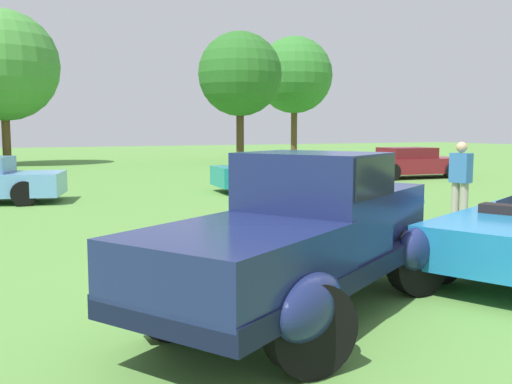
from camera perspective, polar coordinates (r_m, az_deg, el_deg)
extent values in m
plane|color=#568C3D|center=(6.84, 7.64, -10.24)|extent=(120.00, 120.00, 0.00)
cube|color=black|center=(5.96, 5.02, -7.11)|extent=(4.58, 3.46, 0.20)
cube|color=navy|center=(7.07, 10.22, -1.93)|extent=(1.97, 1.76, 0.60)
ellipsoid|color=silver|center=(7.85, 12.67, -1.32)|extent=(0.40, 0.53, 0.68)
cube|color=navy|center=(5.95, 5.63, -1.06)|extent=(1.61, 1.72, 1.04)
cube|color=black|center=(5.92, 5.66, 1.82)|extent=(1.54, 1.70, 0.40)
cube|color=navy|center=(4.85, -2.12, -6.56)|extent=(2.38, 2.18, 0.48)
ellipsoid|color=navy|center=(7.50, 5.30, -4.33)|extent=(0.98, 0.77, 0.52)
ellipsoid|color=navy|center=(6.95, 15.89, -5.39)|extent=(0.98, 0.77, 0.52)
ellipsoid|color=navy|center=(5.36, -8.45, -8.67)|extent=(0.98, 0.77, 0.52)
ellipsoid|color=navy|center=(4.56, 5.43, -11.33)|extent=(0.98, 0.77, 0.52)
sphere|color=silver|center=(8.05, 9.88, -0.50)|extent=(0.18, 0.18, 0.18)
sphere|color=silver|center=(7.74, 15.86, -0.92)|extent=(0.18, 0.18, 0.18)
cylinder|color=black|center=(7.54, 5.29, -5.67)|extent=(0.76, 0.24, 0.76)
cylinder|color=black|center=(6.99, 15.84, -6.84)|extent=(0.76, 0.24, 0.76)
cylinder|color=black|center=(5.41, -8.42, -10.51)|extent=(0.76, 0.24, 0.76)
cylinder|color=black|center=(4.62, 5.40, -13.46)|extent=(0.76, 0.24, 0.76)
cylinder|color=black|center=(10.04, 23.78, -3.47)|extent=(0.66, 0.20, 0.66)
cylinder|color=black|center=(7.63, 18.05, -6.20)|extent=(0.66, 0.20, 0.66)
cylinder|color=black|center=(15.58, -22.22, -0.15)|extent=(0.64, 0.22, 0.64)
cube|color=teal|center=(17.98, 2.25, 1.69)|extent=(4.20, 2.19, 0.60)
cube|color=#146A6E|center=(17.89, 1.78, 3.28)|extent=(1.94, 1.66, 0.44)
cylinder|color=black|center=(17.78, 6.78, 1.02)|extent=(0.64, 0.22, 0.64)
cylinder|color=black|center=(16.86, -0.61, 0.78)|extent=(0.64, 0.22, 0.64)
cube|color=maroon|center=(23.61, 15.18, 2.57)|extent=(4.65, 2.14, 0.60)
cube|color=maroon|center=(23.48, 14.86, 3.79)|extent=(2.12, 1.64, 0.44)
cylinder|color=black|center=(23.83, 18.89, 2.05)|extent=(0.64, 0.22, 0.64)
cylinder|color=black|center=(22.21, 13.50, 1.93)|extent=(0.64, 0.22, 0.64)
cylinder|color=#9E998E|center=(12.42, 19.29, -1.05)|extent=(0.16, 0.16, 0.86)
cylinder|color=#9E998E|center=(12.31, 20.07, -1.14)|extent=(0.16, 0.16, 0.86)
cube|color=#336BB2|center=(12.29, 19.81, 2.29)|extent=(0.31, 0.44, 0.60)
sphere|color=tan|center=(12.27, 19.88, 4.24)|extent=(0.22, 0.22, 0.22)
cylinder|color=brown|center=(33.69, -23.72, 5.61)|extent=(0.44, 0.44, 3.71)
sphere|color=#428938|center=(33.86, -23.98, 11.50)|extent=(5.89, 5.89, 5.89)
cylinder|color=#47331E|center=(33.01, -1.60, 6.18)|extent=(0.44, 0.44, 3.76)
sphere|color=#286623|center=(33.16, -1.62, 11.71)|extent=(4.78, 4.78, 4.78)
cylinder|color=brown|center=(40.65, 3.82, 6.54)|extent=(0.44, 0.44, 4.26)
sphere|color=#337A2D|center=(40.83, 3.86, 11.59)|extent=(5.33, 5.33, 5.33)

